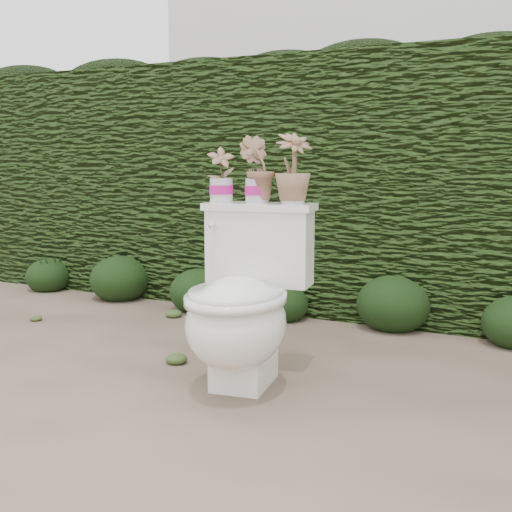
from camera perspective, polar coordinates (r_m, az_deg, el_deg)
The scene contains 11 objects.
ground at distance 2.93m, azimuth 1.16°, elevation -10.78°, with size 60.00×60.00×0.00m, color gray.
hedge at distance 4.27m, azimuth 10.58°, elevation 6.13°, with size 8.00×1.00×1.60m, color #2E4A18.
toilet at distance 2.73m, azimuth -1.21°, elevation -4.44°, with size 0.55×0.74×0.78m.
potted_plant_left at distance 2.95m, azimuth -3.11°, elevation 7.09°, with size 0.13×0.08×0.24m, color #257932.
potted_plant_center at distance 2.89m, azimuth 0.08°, elevation 7.57°, with size 0.16×0.13×0.29m, color #257932.
potted_plant_right at distance 2.85m, azimuth 3.30°, elevation 7.64°, with size 0.17×0.17×0.30m, color #257932.
liriope_clump_0 at distance 5.06m, azimuth -18.01°, elevation -1.41°, with size 0.33×0.33×0.26m, color #1B3111.
liriope_clump_1 at distance 4.61m, azimuth -12.02°, elevation -1.67°, with size 0.42×0.42×0.33m, color #1B3111.
liriope_clump_2 at distance 4.18m, azimuth -5.11°, elevation -2.79°, with size 0.38×0.38×0.30m, color #1B3111.
liriope_clump_3 at distance 3.93m, azimuth 2.45°, elevation -3.89°, with size 0.31×0.31×0.25m, color #1B3111.
liriope_clump_4 at distance 3.80m, azimuth 12.15°, elevation -3.76°, with size 0.43×0.43×0.34m, color #1B3111.
Camera 1 is at (1.19, -2.49, 0.97)m, focal length 45.00 mm.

